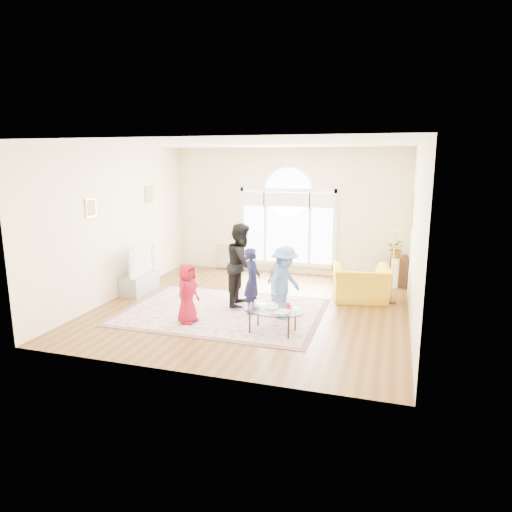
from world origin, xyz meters
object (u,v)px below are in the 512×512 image
(tv_console, at_px, (140,283))
(television, at_px, (139,260))
(area_rug, at_px, (223,311))
(coffee_table, at_px, (273,311))
(armchair, at_px, (361,284))

(tv_console, xyz_separation_m, television, (0.01, -0.00, 0.51))
(area_rug, bearing_deg, coffee_table, -32.16)
(area_rug, xyz_separation_m, tv_console, (-2.28, 0.74, 0.20))
(area_rug, distance_m, armchair, 2.96)
(television, bearing_deg, armchair, 9.47)
(area_rug, xyz_separation_m, coffee_table, (1.21, -0.76, 0.39))
(area_rug, distance_m, tv_console, 2.41)
(tv_console, xyz_separation_m, armchair, (4.78, 0.80, 0.16))
(television, xyz_separation_m, armchair, (4.77, 0.80, -0.35))
(area_rug, height_order, television, television)
(tv_console, bearing_deg, coffee_table, -23.29)
(armchair, bearing_deg, area_rug, 20.77)
(coffee_table, bearing_deg, television, 161.04)
(armchair, bearing_deg, television, -1.36)
(television, bearing_deg, tv_console, 180.00)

